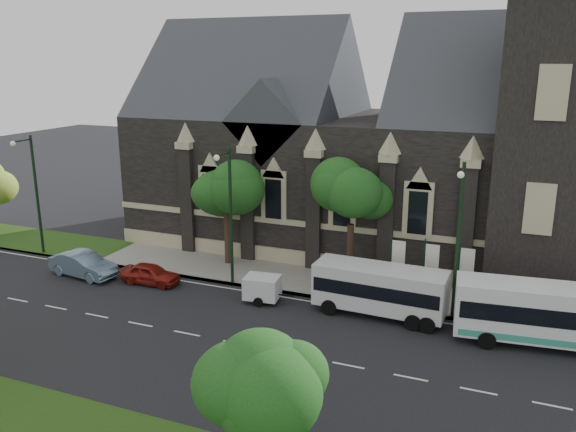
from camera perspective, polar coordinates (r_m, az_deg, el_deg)
The scene contains 17 objects.
ground at distance 30.90m, azimuth -5.05°, elevation -12.36°, with size 160.00×160.00×0.00m, color black.
sidewalk at distance 38.79m, azimuth 1.33°, elevation -6.27°, with size 80.00×5.00×0.15m, color gray.
museum at distance 44.17m, azimuth 11.99°, elevation 6.93°, with size 40.00×17.70×29.90m.
tree_park_east at distance 18.97m, azimuth -1.31°, elevation -15.37°, with size 3.40×3.40×6.28m.
tree_walk_right at distance 37.25m, azimuth 6.67°, elevation 1.98°, with size 4.08×4.08×7.80m.
tree_walk_left at distance 40.49m, azimuth -5.72°, elevation 2.95°, with size 3.91×3.91×7.64m.
street_lamp_near at distance 32.82m, azimuth 16.41°, elevation -1.64°, with size 0.36×1.88×9.00m.
street_lamp_mid at distance 36.71m, azimuth -5.81°, elevation 0.67°, with size 0.36×1.88×9.00m.
street_lamp_far at distance 46.23m, azimuth -23.69°, elevation 2.48°, with size 0.36×1.88×9.00m.
banner_flag_left at distance 35.94m, azimuth 10.51°, elevation -4.38°, with size 0.90×0.10×4.00m.
banner_flag_center at distance 35.64m, azimuth 13.67°, elevation -4.74°, with size 0.90×0.10×4.00m.
banner_flag_right at distance 35.45m, azimuth 16.87°, elevation -5.08°, with size 0.90×0.10×4.00m.
tour_coach at distance 32.77m, azimuth 25.96°, elevation -8.85°, with size 11.29×3.57×3.24m.
shuttle_bus at distance 33.67m, azimuth 9.02°, elevation -6.98°, with size 7.56×2.90×2.88m.
box_trailer at distance 35.34m, azimuth -2.55°, elevation -7.03°, with size 3.07×1.81×1.60m.
sedan at distance 41.69m, azimuth -19.48°, elevation -4.53°, with size 1.75×5.01×1.65m, color slate.
car_far_red at distance 39.16m, azimuth -13.38°, elevation -5.55°, with size 1.60×3.98×1.36m, color maroon.
Camera 1 is at (12.67, -24.31, 14.26)m, focal length 36.18 mm.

